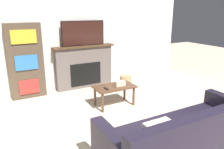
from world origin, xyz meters
TOP-DOWN VIEW (x-y plane):
  - wall_back at (0.00, 4.25)m, footprint 6.07×0.06m
  - fireplace at (0.00, 4.11)m, footprint 1.59×0.28m
  - tv at (0.00, 4.09)m, footprint 1.11×0.03m
  - couch at (0.10, 0.74)m, footprint 2.29×0.93m
  - coffee_table at (0.12, 2.69)m, footprint 0.85×0.49m
  - tissue_box at (0.23, 2.66)m, footprint 0.22×0.12m
  - remote_control at (-0.12, 2.62)m, footprint 0.04×0.15m
  - bookshelf at (-1.41, 4.08)m, footprint 0.76×0.29m
  - storage_basket at (1.07, 3.77)m, footprint 0.33×0.33m

SIDE VIEW (x-z plane):
  - storage_basket at x=1.07m, z-range 0.00..0.24m
  - couch at x=0.10m, z-range -0.14..0.69m
  - coffee_table at x=0.12m, z-range 0.15..0.58m
  - remote_control at x=-0.12m, z-range 0.43..0.45m
  - tissue_box at x=0.23m, z-range 0.43..0.53m
  - fireplace at x=0.00m, z-range 0.00..1.11m
  - bookshelf at x=-1.41m, z-range 0.00..1.70m
  - wall_back at x=0.00m, z-range 0.00..2.70m
  - tv at x=0.00m, z-range 1.10..1.71m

